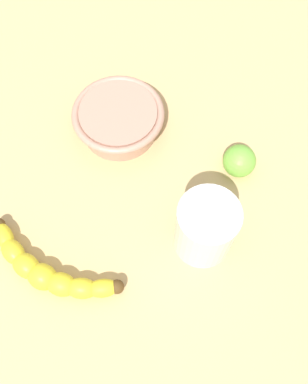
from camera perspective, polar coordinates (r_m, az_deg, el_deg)
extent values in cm
cube|color=tan|center=(70.10, -5.44, -0.58)|extent=(120.00, 120.00, 3.00)
ellipsoid|color=yellow|center=(67.43, -18.72, -5.36)|extent=(3.71, 4.89, 2.53)
ellipsoid|color=yellow|center=(66.23, -17.62, -7.32)|extent=(3.36, 4.63, 2.89)
ellipsoid|color=yellow|center=(65.11, -16.07, -9.06)|extent=(3.58, 4.58, 3.25)
ellipsoid|color=yellow|center=(64.11, -14.12, -10.49)|extent=(4.64, 5.14, 3.61)
ellipsoid|color=yellow|center=(63.28, -11.82, -11.53)|extent=(4.85, 5.33, 3.25)
ellipsoid|color=yellow|center=(62.66, -9.27, -12.10)|extent=(4.93, 5.20, 2.89)
ellipsoid|color=yellow|center=(62.27, -6.59, -12.16)|extent=(4.92, 4.76, 2.53)
sphere|color=#513819|center=(62.13, -4.76, -12.02)|extent=(1.99, 1.99, 1.99)
cylinder|color=silver|center=(60.94, 6.62, -4.63)|extent=(8.36, 8.36, 10.68)
cylinder|color=beige|center=(61.33, 6.58, -4.77)|extent=(7.86, 7.86, 9.33)
cylinder|color=tan|center=(72.13, -4.52, 9.14)|extent=(12.31, 12.31, 4.91)
torus|color=tan|center=(70.60, -4.63, 9.98)|extent=(14.59, 14.59, 1.20)
sphere|color=#75C142|center=(69.22, 10.89, 3.93)|extent=(5.10, 5.10, 5.10)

